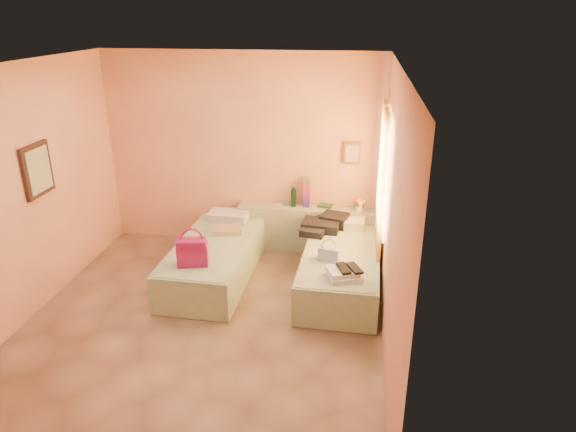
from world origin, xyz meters
The scene contains 16 objects.
ground centered at (0.00, 0.00, 0.00)m, with size 4.50×4.50×0.00m, color #A07B60.
room_walls centered at (0.21, 0.57, 1.79)m, with size 4.02×4.51×2.81m.
headboard_ledge centered at (0.98, 2.10, 0.33)m, with size 2.05×0.30×0.65m, color #9EA587.
bed_left centered at (-0.15, 1.05, 0.25)m, with size 0.90×2.00×0.50m, color #A5C19B.
bed_right centered at (1.50, 1.05, 0.25)m, with size 0.90×2.00×0.50m, color #A5C19B.
water_bottle centered at (0.75, 2.12, 0.79)m, with size 0.08×0.08×0.28m, color #163D24.
rainbow_box centered at (0.93, 2.16, 0.86)m, with size 0.09×0.09×0.43m, color #A71457.
small_dish centered at (0.64, 2.18, 0.66)m, with size 0.11×0.11×0.03m, color #4F9167.
green_book centered at (1.21, 2.17, 0.67)m, with size 0.20×0.14×0.03m, color #264732.
flower_vase centered at (1.69, 2.06, 0.77)m, with size 0.18×0.18×0.23m, color white.
magenta_handbag centered at (-0.22, 0.44, 0.67)m, with size 0.35×0.20×0.33m, color #A71457.
khaki_garment centered at (-0.06, 1.43, 0.53)m, with size 0.38×0.30×0.07m, color tan.
clothes_pile centered at (1.23, 1.68, 0.58)m, with size 0.54×0.54×0.16m, color black.
blue_handbag centered at (1.35, 0.78, 0.58)m, with size 0.25×0.11×0.16m, color #4553A7.
towel_stack centered at (1.56, 0.37, 0.55)m, with size 0.35×0.30×0.10m, color white.
sandal_pair centered at (1.61, 0.38, 0.61)m, with size 0.20×0.27×0.03m, color black.
Camera 1 is at (1.65, -4.75, 3.30)m, focal length 32.00 mm.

